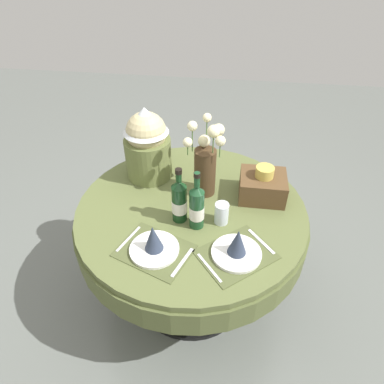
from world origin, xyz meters
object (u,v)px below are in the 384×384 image
place_setting_left (154,244)px  flower_vase (206,163)px  gift_tub_back_left (147,141)px  wine_bottle_left (179,201)px  woven_basket_side_right (263,185)px  wine_bottle_centre (197,207)px  place_setting_right (237,248)px  tumbler_near_left (222,213)px  dining_table (191,225)px

place_setting_left → flower_vase: size_ratio=0.89×
place_setting_left → gift_tub_back_left: 0.66m
wine_bottle_left → woven_basket_side_right: size_ratio=1.26×
wine_bottle_left → wine_bottle_centre: wine_bottle_centre is taller
place_setting_right → tumbler_near_left: place_setting_right is taller
dining_table → tumbler_near_left: bearing=-29.3°
place_setting_right → tumbler_near_left: 0.23m
place_setting_left → wine_bottle_centre: 0.28m
tumbler_near_left → gift_tub_back_left: (-0.47, 0.37, 0.18)m
woven_basket_side_right → tumbler_near_left: bearing=-131.1°
dining_table → flower_vase: flower_vase is taller
wine_bottle_left → wine_bottle_centre: bearing=-21.5°
tumbler_near_left → dining_table: bearing=150.7°
place_setting_left → woven_basket_side_right: 0.71m
tumbler_near_left → flower_vase: bearing=114.5°
wine_bottle_left → gift_tub_back_left: bearing=123.9°
dining_table → wine_bottle_left: (-0.05, -0.10, 0.26)m
dining_table → gift_tub_back_left: (-0.30, 0.27, 0.38)m
dining_table → wine_bottle_left: bearing=-114.6°
place_setting_left → wine_bottle_centre: size_ratio=1.22×
dining_table → wine_bottle_centre: 0.30m
dining_table → tumbler_near_left: size_ratio=10.93×
dining_table → woven_basket_side_right: bearing=21.0°
place_setting_right → gift_tub_back_left: 0.83m
flower_vase → place_setting_left: bearing=-111.4°
place_setting_right → woven_basket_side_right: 0.48m
place_setting_right → woven_basket_side_right: size_ratio=1.68×
gift_tub_back_left → woven_basket_side_right: gift_tub_back_left is taller
dining_table → place_setting_right: (0.26, -0.31, 0.18)m
dining_table → wine_bottle_centre: wine_bottle_centre is taller
place_setting_left → gift_tub_back_left: (-0.17, 0.61, 0.19)m
wine_bottle_centre → tumbler_near_left: bearing=19.1°
tumbler_near_left → place_setting_right: bearing=-68.1°
wine_bottle_centre → woven_basket_side_right: wine_bottle_centre is taller
dining_table → gift_tub_back_left: bearing=137.9°
dining_table → tumbler_near_left: tumbler_near_left is taller
place_setting_right → flower_vase: 0.53m
place_setting_right → flower_vase: size_ratio=0.93×
place_setting_left → place_setting_right: (0.39, 0.03, 0.00)m
place_setting_right → wine_bottle_left: wine_bottle_left is taller
gift_tub_back_left → flower_vase: bearing=-18.6°
flower_vase → tumbler_near_left: 0.30m
wine_bottle_centre → place_setting_left: bearing=-131.3°
wine_bottle_left → tumbler_near_left: bearing=1.6°
flower_vase → gift_tub_back_left: (-0.36, 0.12, 0.04)m
dining_table → wine_bottle_left: size_ratio=4.05×
place_setting_left → wine_bottle_left: size_ratio=1.28×
place_setting_left → dining_table: bearing=69.1°
wine_bottle_centre → gift_tub_back_left: (-0.34, 0.41, 0.11)m
dining_table → flower_vase: size_ratio=2.81×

